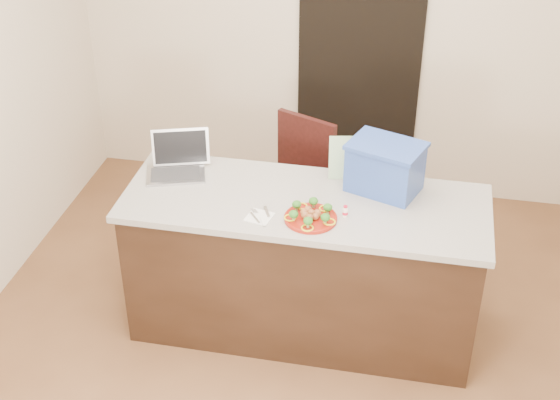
% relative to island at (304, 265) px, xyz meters
% --- Properties ---
extents(ground, '(4.00, 4.00, 0.00)m').
position_rel_island_xyz_m(ground, '(0.00, -0.25, -0.46)').
color(ground, brown).
rests_on(ground, ground).
extents(room_shell, '(4.00, 4.00, 4.00)m').
position_rel_island_xyz_m(room_shell, '(0.00, -0.25, 1.16)').
color(room_shell, white).
rests_on(room_shell, ground).
extents(doorway, '(0.90, 0.02, 2.00)m').
position_rel_island_xyz_m(doorway, '(0.10, 1.73, 0.54)').
color(doorway, black).
rests_on(doorway, ground).
extents(island, '(2.06, 0.76, 0.92)m').
position_rel_island_xyz_m(island, '(0.00, 0.00, 0.00)').
color(island, black).
rests_on(island, ground).
extents(plate, '(0.29, 0.29, 0.02)m').
position_rel_island_xyz_m(plate, '(0.06, -0.18, 0.47)').
color(plate, maroon).
rests_on(plate, island).
extents(meatballs, '(0.12, 0.11, 0.04)m').
position_rel_island_xyz_m(meatballs, '(0.06, -0.19, 0.50)').
color(meatballs, brown).
rests_on(meatballs, plate).
extents(broccoli, '(0.22, 0.25, 0.04)m').
position_rel_island_xyz_m(broccoli, '(0.06, -0.18, 0.51)').
color(broccoli, '#1E5216').
rests_on(broccoli, plate).
extents(pepper_rings, '(0.28, 0.27, 0.01)m').
position_rel_island_xyz_m(pepper_rings, '(0.06, -0.18, 0.48)').
color(pepper_rings, gold).
rests_on(pepper_rings, plate).
extents(napkin, '(0.16, 0.16, 0.01)m').
position_rel_island_xyz_m(napkin, '(-0.21, -0.22, 0.46)').
color(napkin, silver).
rests_on(napkin, island).
extents(fork, '(0.08, 0.14, 0.00)m').
position_rel_island_xyz_m(fork, '(-0.23, -0.21, 0.47)').
color(fork, silver).
rests_on(fork, napkin).
extents(knife, '(0.06, 0.19, 0.01)m').
position_rel_island_xyz_m(knife, '(-0.18, -0.23, 0.47)').
color(knife, silver).
rests_on(knife, napkin).
extents(yogurt_bottle, '(0.03, 0.03, 0.07)m').
position_rel_island_xyz_m(yogurt_bottle, '(0.24, -0.11, 0.48)').
color(yogurt_bottle, white).
rests_on(yogurt_bottle, island).
extents(laptop, '(0.39, 0.36, 0.24)m').
position_rel_island_xyz_m(laptop, '(-0.79, 0.18, 0.52)').
color(laptop, '#A2A1A6').
rests_on(laptop, island).
extents(leaflet, '(0.19, 0.08, 0.26)m').
position_rel_island_xyz_m(leaflet, '(0.18, 0.29, 0.59)').
color(leaflet, silver).
rests_on(leaflet, island).
extents(blue_box, '(0.48, 0.41, 0.29)m').
position_rel_island_xyz_m(blue_box, '(0.42, 0.21, 0.61)').
color(blue_box, '#2A4798').
rests_on(blue_box, island).
extents(chair, '(0.58, 0.59, 0.99)m').
position_rel_island_xyz_m(chair, '(-0.14, 0.77, 0.10)').
color(chair, '#381210').
rests_on(chair, ground).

